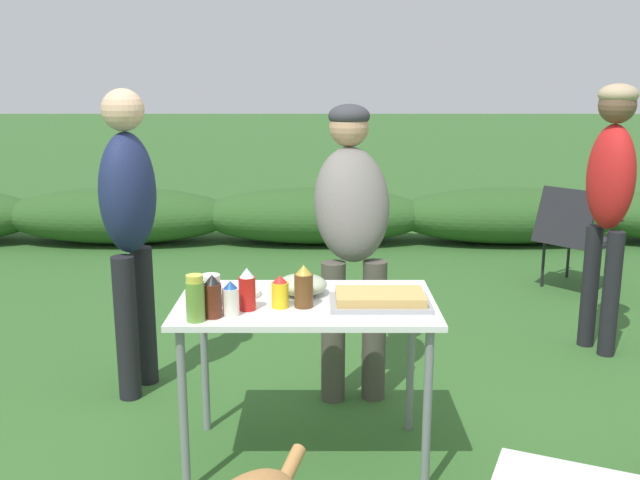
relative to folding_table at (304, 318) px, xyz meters
The scene contains 17 objects.
ground_plane 0.66m from the folding_table, ahead, with size 60.00×60.00×0.00m, color #336028.
shrub_hedge 4.28m from the folding_table, 90.00° to the left, with size 14.40×0.90×0.57m.
folding_table is the anchor object (origin of this frame).
food_tray 0.33m from the folding_table, 10.44° to the right, with size 0.42×0.25×0.06m.
plate_stack 0.35m from the folding_table, 166.47° to the left, with size 0.25×0.25×0.03m, color white.
mixing_bowl 0.16m from the folding_table, 101.97° to the left, with size 0.22×0.22×0.09m, color #ADBC99.
paper_cup_stack 0.43m from the folding_table, 168.16° to the right, with size 0.08×0.08×0.14m, color white.
mayo_bottle 0.38m from the folding_table, 148.19° to the right, with size 0.07×0.07×0.14m.
beer_bottle 0.18m from the folding_table, 96.34° to the right, with size 0.08×0.08×0.18m.
ketchup_bottle 0.31m from the folding_table, 154.35° to the right, with size 0.07×0.07×0.18m.
mustard_bottle 0.20m from the folding_table, 142.02° to the right, with size 0.07×0.07×0.14m.
bbq_sauce_bottle 0.45m from the folding_table, 150.53° to the right, with size 0.07×0.07×0.18m.
relish_jar 0.52m from the folding_table, 149.52° to the right, with size 0.07×0.07×0.19m.
standing_person_in_red_jacket 0.80m from the folding_table, 72.70° to the left, with size 0.44×0.53×1.54m.
standing_person_with_beanie 2.25m from the folding_table, 36.12° to the left, with size 0.33×0.38×1.64m.
standing_person_in_gray_fleece 1.22m from the folding_table, 142.11° to the left, with size 0.34×0.42×1.62m.
camp_chair_green_behind_table 3.33m from the folding_table, 51.40° to the left, with size 0.75×0.74×0.83m.
Camera 1 is at (0.06, -2.90, 1.68)m, focal length 40.00 mm.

